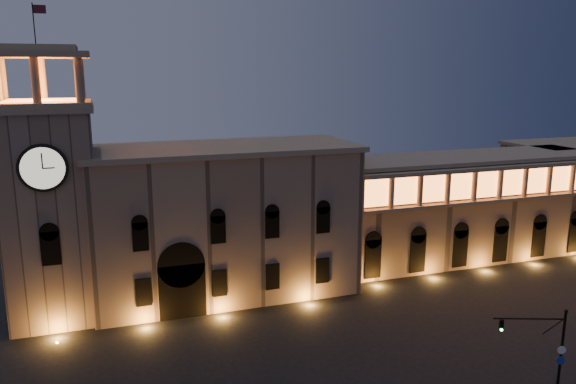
% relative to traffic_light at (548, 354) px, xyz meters
% --- Properties ---
extents(ground, '(160.00, 160.00, 0.00)m').
position_rel_traffic_light_xyz_m(ground, '(-17.02, 8.94, -4.22)').
color(ground, black).
rests_on(ground, ground).
extents(government_building, '(30.80, 12.80, 17.60)m').
position_rel_traffic_light_xyz_m(government_building, '(-19.10, 30.87, 4.55)').
color(government_building, '#866B57').
rests_on(government_building, ground).
extents(clock_tower, '(9.80, 9.80, 32.40)m').
position_rel_traffic_light_xyz_m(clock_tower, '(-37.52, 29.92, 8.28)').
color(clock_tower, '#866B57').
rests_on(clock_tower, ground).
extents(colonnade_wing, '(40.60, 11.50, 14.50)m').
position_rel_traffic_light_xyz_m(colonnade_wing, '(14.98, 32.86, 3.12)').
color(colonnade_wing, '#816652').
rests_on(colonnade_wing, ground).
extents(secondary_building, '(20.00, 12.00, 14.00)m').
position_rel_traffic_light_xyz_m(secondary_building, '(40.98, 38.94, 2.78)').
color(secondary_building, '#816652').
rests_on(secondary_building, ground).
extents(traffic_light, '(5.55, 2.27, 8.03)m').
position_rel_traffic_light_xyz_m(traffic_light, '(0.00, 0.00, 0.00)').
color(traffic_light, black).
rests_on(traffic_light, ground).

